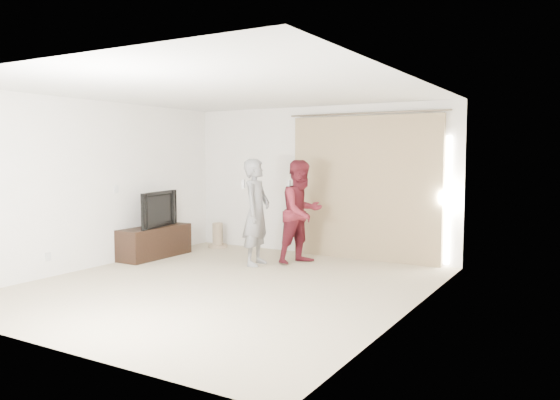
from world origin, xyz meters
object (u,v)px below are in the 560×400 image
(person_woman, at_px, (302,212))
(tv, at_px, (154,209))
(person_man, at_px, (256,212))
(tv_console, at_px, (155,242))

(person_woman, bearing_deg, tv, -161.00)
(person_woman, bearing_deg, person_man, -138.52)
(person_man, bearing_deg, person_woman, 41.48)
(person_man, distance_m, person_woman, 0.74)
(tv_console, relative_size, tv, 1.30)
(tv, height_order, person_woman, person_woman)
(tv_console, xyz_separation_m, person_woman, (2.41, 0.83, 0.57))
(person_man, bearing_deg, tv, -169.58)
(tv_console, height_order, tv, tv)
(person_man, height_order, person_woman, person_man)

